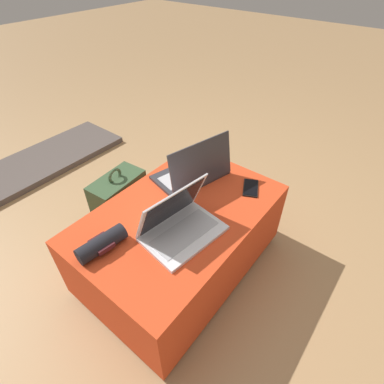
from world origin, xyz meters
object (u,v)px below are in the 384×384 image
laptop_near (180,224)px  wrist_brace (102,244)px  laptop_far (194,171)px  backpack (120,208)px  cell_phone (251,188)px

laptop_near → wrist_brace: size_ratio=1.69×
laptop_far → backpack: size_ratio=0.87×
wrist_brace → laptop_far: bearing=0.1°
backpack → wrist_brace: size_ratio=2.23×
laptop_far → wrist_brace: size_ratio=1.94×
cell_phone → wrist_brace: bearing=41.7°
cell_phone → wrist_brace: (-0.72, 0.28, 0.03)m
cell_phone → backpack: size_ratio=0.32×
laptop_near → backpack: bearing=89.3°
laptop_far → cell_phone: (0.12, -0.28, -0.05)m
cell_phone → backpack: 0.76m
backpack → wrist_brace: bearing=39.8°
cell_phone → backpack: backpack is taller
laptop_far → backpack: (-0.26, 0.34, -0.27)m
cell_phone → backpack: bearing=4.0°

